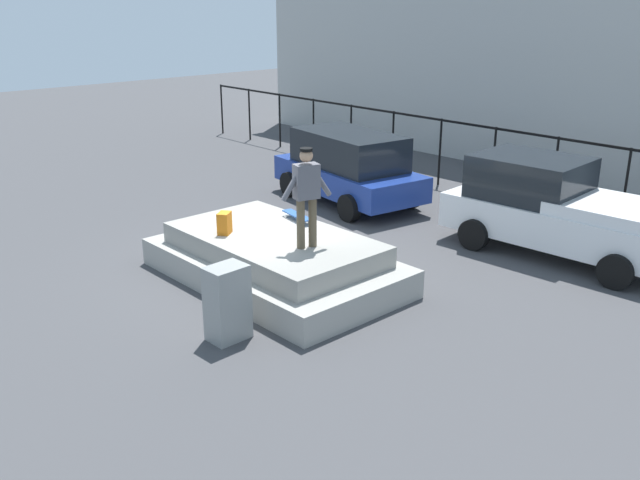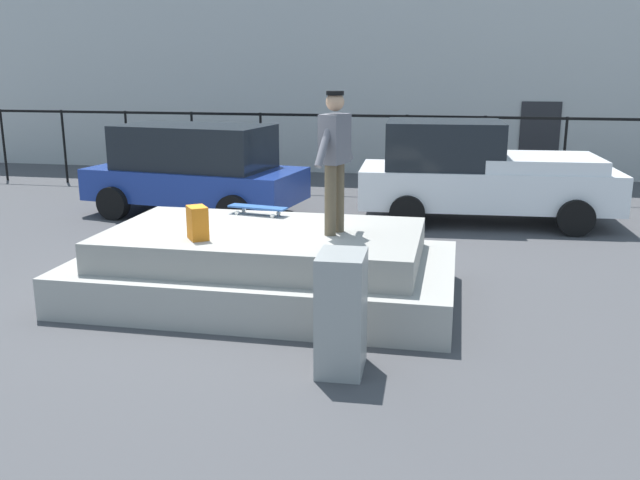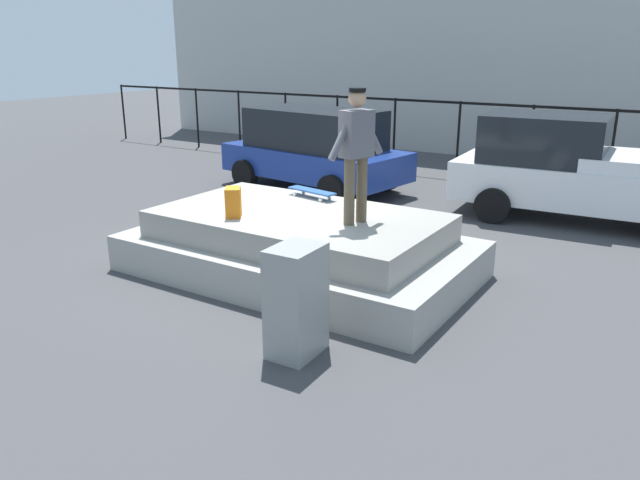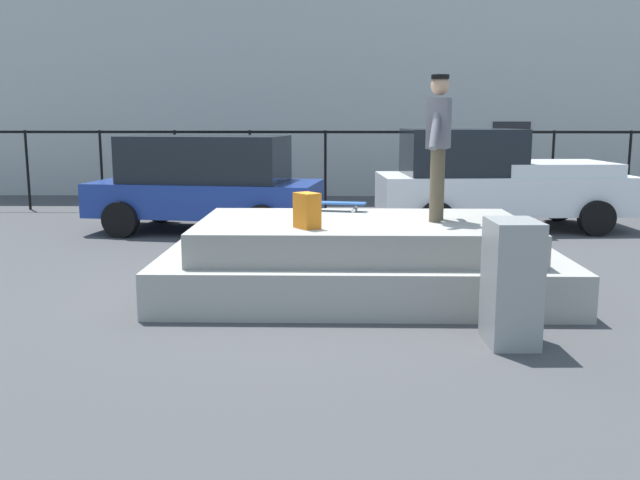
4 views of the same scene
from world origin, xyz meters
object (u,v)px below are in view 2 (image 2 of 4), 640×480
at_px(backpack, 198,223).
at_px(car_white_pickup_mid, 478,173).
at_px(skateboard, 258,208).
at_px(utility_box, 341,313).
at_px(car_blue_hatchback_near, 195,168).
at_px(skateboarder, 335,153).

xyz_separation_m(backpack, car_white_pickup_mid, (3.35, 5.66, -0.14)).
xyz_separation_m(skateboard, utility_box, (1.65, -2.81, -0.39)).
height_order(car_blue_hatchback_near, utility_box, car_blue_hatchback_near).
bearing_deg(car_blue_hatchback_near, car_white_pickup_mid, 4.86).
height_order(backpack, utility_box, backpack).
xyz_separation_m(car_blue_hatchback_near, car_white_pickup_mid, (5.43, 0.46, 0.00)).
height_order(car_white_pickup_mid, utility_box, car_white_pickup_mid).
xyz_separation_m(skateboarder, utility_box, (0.43, -1.97, -1.28)).
relative_size(skateboard, car_white_pickup_mid, 0.18).
relative_size(backpack, car_blue_hatchback_near, 0.09).
relative_size(backpack, car_white_pickup_mid, 0.08).
bearing_deg(backpack, utility_box, 19.50).
bearing_deg(skateboarder, utility_box, -77.76).
xyz_separation_m(car_white_pickup_mid, utility_box, (-1.40, -7.01, -0.35)).
xyz_separation_m(backpack, utility_box, (1.95, -1.35, -0.49)).
distance_m(car_blue_hatchback_near, utility_box, 7.70).
xyz_separation_m(skateboard, car_white_pickup_mid, (3.05, 4.20, -0.05)).
relative_size(backpack, utility_box, 0.34).
bearing_deg(skateboard, car_white_pickup_mid, 53.97).
height_order(skateboard, utility_box, utility_box).
relative_size(skateboard, utility_box, 0.73).
bearing_deg(skateboarder, skateboard, 145.51).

